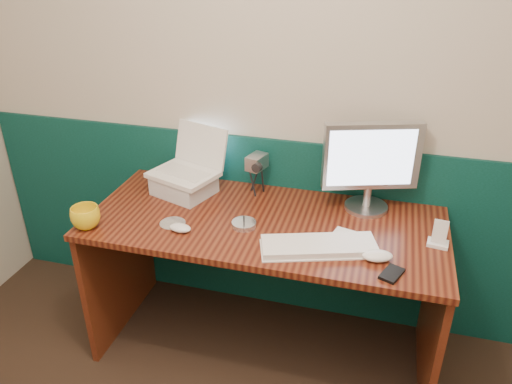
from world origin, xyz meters
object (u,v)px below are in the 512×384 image
(monitor, at_px, (371,166))
(camcorder, at_px, (257,174))
(keyboard, at_px, (319,247))
(mug, at_px, (86,217))
(desk, at_px, (264,287))
(laptop, at_px, (182,153))

(monitor, xyz_separation_m, camcorder, (-0.54, 0.02, -0.11))
(keyboard, xyz_separation_m, mug, (-1.01, -0.10, 0.04))
(monitor, height_order, mug, monitor)
(desk, xyz_separation_m, mug, (-0.74, -0.26, 0.42))
(laptop, height_order, monitor, monitor)
(desk, xyz_separation_m, laptop, (-0.45, 0.15, 0.59))
(keyboard, distance_m, mug, 1.01)
(desk, height_order, monitor, monitor)
(desk, distance_m, camcorder, 0.55)
(laptop, relative_size, monitor, 0.70)
(desk, height_order, keyboard, keyboard)
(monitor, height_order, camcorder, monitor)
(laptop, xyz_separation_m, monitor, (0.88, 0.08, -0.00))
(keyboard, height_order, camcorder, camcorder)
(monitor, bearing_deg, keyboard, -130.12)
(laptop, bearing_deg, desk, 0.10)
(desk, relative_size, laptop, 5.25)
(monitor, relative_size, keyboard, 0.93)
(keyboard, bearing_deg, camcorder, 113.59)
(desk, relative_size, camcorder, 7.80)
(camcorder, bearing_deg, desk, -51.17)
(keyboard, distance_m, camcorder, 0.57)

